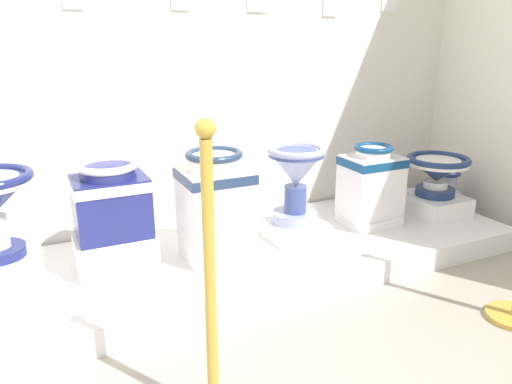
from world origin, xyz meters
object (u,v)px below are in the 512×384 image
(plinth_block_slender_white, at_px, (368,219))
(info_placard_fifth, at_px, (330,4))
(antique_toilet_leftmost, at_px, (215,194))
(antique_toilet_pale_glazed, at_px, (296,173))
(antique_toilet_tall_cobalt, at_px, (437,170))
(plinth_block_central_ornate, at_px, (2,274))
(plinth_block_pale_glazed, at_px, (294,229))
(plinth_block_squat_floral, at_px, (116,252))
(antique_toilet_slender_white, at_px, (371,180))
(info_placard_sixth, at_px, (389,2))
(stanchion_post_near_left, at_px, (212,341))
(decorative_vase_spare, at_px, (446,198))
(plinth_block_leftmost, at_px, (216,247))
(plinth_block_tall_cobalt, at_px, (433,205))
(info_placard_fourth, at_px, (257,2))
(antique_toilet_squat_floral, at_px, (111,197))

(plinth_block_slender_white, bearing_deg, info_placard_fifth, 91.22)
(antique_toilet_leftmost, height_order, antique_toilet_pale_glazed, antique_toilet_leftmost)
(antique_toilet_tall_cobalt, height_order, info_placard_fifth, info_placard_fifth)
(plinth_block_central_ornate, relative_size, plinth_block_pale_glazed, 1.17)
(plinth_block_squat_floral, height_order, plinth_block_slender_white, plinth_block_squat_floral)
(plinth_block_central_ornate, distance_m, antique_toilet_pale_glazed, 1.61)
(plinth_block_central_ornate, height_order, plinth_block_slender_white, plinth_block_central_ornate)
(antique_toilet_slender_white, height_order, info_placard_sixth, info_placard_sixth)
(stanchion_post_near_left, bearing_deg, info_placard_sixth, 38.84)
(plinth_block_central_ornate, xyz_separation_m, decorative_vase_spare, (2.93, 0.11, -0.07))
(plinth_block_leftmost, xyz_separation_m, antique_toilet_leftmost, (0.00, -0.00, 0.30))
(stanchion_post_near_left, bearing_deg, plinth_block_tall_cobalt, 26.56)
(plinth_block_tall_cobalt, height_order, info_placard_sixth, info_placard_sixth)
(plinth_block_pale_glazed, bearing_deg, decorative_vase_spare, 4.80)
(plinth_block_slender_white, height_order, info_placard_fifth, info_placard_fifth)
(antique_toilet_leftmost, distance_m, plinth_block_slender_white, 1.12)
(antique_toilet_leftmost, bearing_deg, stanchion_post_near_left, -111.80)
(antique_toilet_slender_white, bearing_deg, info_placard_fourth, 135.71)
(antique_toilet_tall_cobalt, relative_size, decorative_vase_spare, 1.18)
(antique_toilet_squat_floral, xyz_separation_m, antique_toilet_pale_glazed, (1.05, -0.02, 0.01))
(info_placard_fourth, bearing_deg, stanchion_post_near_left, -120.48)
(antique_toilet_tall_cobalt, height_order, info_placard_sixth, info_placard_sixth)
(antique_toilet_squat_floral, distance_m, plinth_block_leftmost, 0.63)
(plinth_block_central_ornate, distance_m, info_placard_sixth, 2.95)
(antique_toilet_squat_floral, relative_size, antique_toilet_tall_cobalt, 0.92)
(antique_toilet_slender_white, bearing_deg, plinth_block_squat_floral, 178.62)
(info_placard_fifth, relative_size, stanchion_post_near_left, 0.14)
(plinth_block_slender_white, bearing_deg, plinth_block_tall_cobalt, -5.00)
(plinth_block_squat_floral, relative_size, plinth_block_slender_white, 1.24)
(info_placard_fourth, bearing_deg, info_placard_sixth, -0.00)
(antique_toilet_squat_floral, distance_m, antique_toilet_leftmost, 0.53)
(plinth_block_tall_cobalt, height_order, decorative_vase_spare, decorative_vase_spare)
(plinth_block_central_ornate, distance_m, plinth_block_pale_glazed, 1.58)
(antique_toilet_leftmost, distance_m, info_placard_fifth, 1.57)
(plinth_block_squat_floral, relative_size, antique_toilet_leftmost, 0.81)
(plinth_block_central_ornate, distance_m, plinth_block_tall_cobalt, 2.63)
(plinth_block_tall_cobalt, distance_m, info_placard_sixth, 1.44)
(plinth_block_leftmost, xyz_separation_m, decorative_vase_spare, (1.87, 0.17, -0.03))
(plinth_block_leftmost, relative_size, decorative_vase_spare, 0.98)
(plinth_block_squat_floral, height_order, info_placard_fourth, info_placard_fourth)
(plinth_block_tall_cobalt, relative_size, info_placard_fourth, 2.93)
(plinth_block_slender_white, xyz_separation_m, plinth_block_tall_cobalt, (0.51, -0.04, 0.04))
(plinth_block_tall_cobalt, relative_size, decorative_vase_spare, 1.11)
(plinth_block_slender_white, bearing_deg, info_placard_sixth, 48.13)
(info_placard_fourth, bearing_deg, antique_toilet_squat_floral, -154.88)
(plinth_block_tall_cobalt, bearing_deg, plinth_block_central_ornate, 178.58)
(plinth_block_leftmost, relative_size, info_placard_sixth, 2.75)
(info_placard_fourth, relative_size, info_placard_sixth, 1.07)
(antique_toilet_squat_floral, distance_m, antique_toilet_pale_glazed, 1.05)
(antique_toilet_tall_cobalt, bearing_deg, antique_toilet_squat_floral, 177.74)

